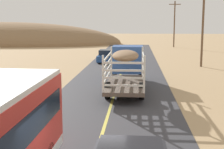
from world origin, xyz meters
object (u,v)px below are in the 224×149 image
object	(u,v)px
power_pole_mid	(203,26)
power_pole_far	(174,23)
livestock_truck	(127,63)
car_far	(106,56)

from	to	relation	value
power_pole_mid	power_pole_far	xyz separation A→B (m)	(0.00, 27.02, 0.22)
power_pole_mid	livestock_truck	bearing A→B (deg)	-125.03
livestock_truck	car_far	size ratio (longest dim) A/B	2.20
car_far	power_pole_far	bearing A→B (deg)	65.29
car_far	power_pole_mid	distance (m)	11.97
power_pole_far	car_far	bearing A→B (deg)	-114.71
car_far	livestock_truck	bearing A→B (deg)	-78.24
car_far	power_pole_far	world-z (taller)	power_pole_far
livestock_truck	car_far	distance (m)	14.93
power_pole_mid	power_pole_far	world-z (taller)	power_pole_far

